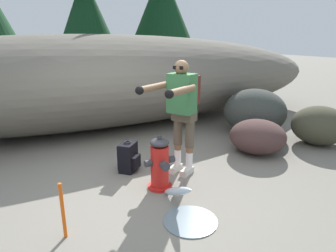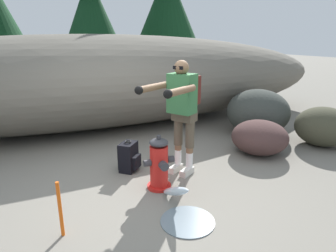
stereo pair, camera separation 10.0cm
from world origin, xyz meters
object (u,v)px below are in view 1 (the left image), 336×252
(spare_backpack, at_px, (129,157))
(boulder_mid, at_px, (258,136))
(utility_worker, at_px, (182,104))
(boulder_small, at_px, (320,125))
(boulder_large, at_px, (255,111))
(fire_hydrant, at_px, (160,164))
(survey_stake, at_px, (63,211))

(spare_backpack, xyz_separation_m, boulder_mid, (2.27, -0.22, 0.07))
(utility_worker, relative_size, boulder_small, 1.64)
(boulder_large, xyz_separation_m, boulder_mid, (-0.68, -0.88, -0.18))
(spare_backpack, distance_m, boulder_mid, 2.28)
(boulder_mid, bearing_deg, spare_backpack, 174.50)
(boulder_large, xyz_separation_m, boulder_small, (0.67, -1.03, -0.11))
(utility_worker, bearing_deg, boulder_mid, 155.43)
(fire_hydrant, height_order, survey_stake, fire_hydrant)
(fire_hydrant, relative_size, spare_backpack, 1.58)
(fire_hydrant, xyz_separation_m, spare_backpack, (-0.22, 0.68, -0.12))
(utility_worker, bearing_deg, boulder_small, 149.54)
(utility_worker, relative_size, boulder_large, 1.30)
(boulder_small, height_order, survey_stake, boulder_small)
(spare_backpack, height_order, boulder_mid, boulder_mid)
(utility_worker, bearing_deg, spare_backpack, -61.56)
(survey_stake, bearing_deg, boulder_small, 10.26)
(boulder_large, xyz_separation_m, survey_stake, (-4.00, -1.88, -0.17))
(utility_worker, height_order, boulder_large, utility_worker)
(utility_worker, xyz_separation_m, boulder_large, (2.27, 1.06, -0.58))
(boulder_large, distance_m, boulder_mid, 1.13)
(spare_backpack, xyz_separation_m, boulder_large, (2.95, 0.66, 0.25))
(spare_backpack, distance_m, boulder_small, 3.64)
(boulder_mid, bearing_deg, boulder_small, -6.40)
(survey_stake, bearing_deg, fire_hydrant, 22.77)
(boulder_small, xyz_separation_m, survey_stake, (-4.66, -0.84, -0.06))
(spare_backpack, xyz_separation_m, boulder_small, (3.62, -0.37, 0.15))
(utility_worker, bearing_deg, survey_stake, -5.85)
(boulder_large, relative_size, boulder_mid, 1.32)
(boulder_small, bearing_deg, spare_backpack, 174.17)
(survey_stake, bearing_deg, utility_worker, 25.21)
(boulder_small, bearing_deg, fire_hydrant, -174.74)
(utility_worker, bearing_deg, fire_hydrant, 0.38)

